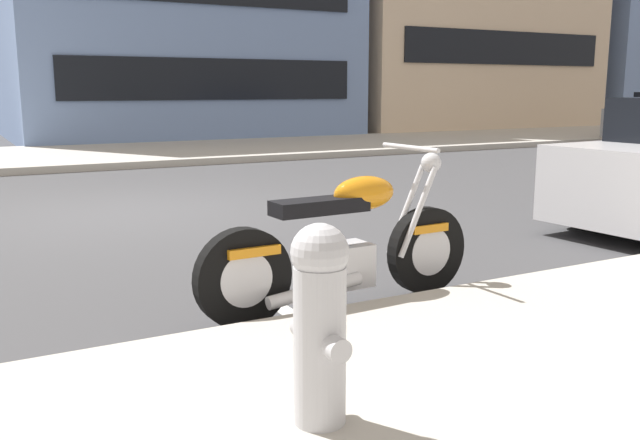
{
  "coord_description": "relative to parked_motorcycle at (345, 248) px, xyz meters",
  "views": [
    {
      "loc": [
        -2.01,
        -8.58,
        1.53
      ],
      "look_at": [
        0.3,
        -4.36,
        0.61
      ],
      "focal_mm": 38.98,
      "sensor_mm": 36.0,
      "label": 1
    }
  ],
  "objects": [
    {
      "name": "ground_plane",
      "position": [
        -0.4,
        4.54,
        -0.43
      ],
      "size": [
        260.0,
        260.0,
        0.0
      ],
      "primitive_type": "plane",
      "color": "#3D3D3F"
    },
    {
      "name": "sidewalk_far_curb",
      "position": [
        11.6,
        11.79,
        -0.36
      ],
      "size": [
        120.0,
        5.0,
        0.14
      ],
      "primitive_type": "cube",
      "color": "#ADA89E",
      "rests_on": "ground"
    },
    {
      "name": "parking_stall_stripe",
      "position": [
        -0.4,
        0.39,
        -0.43
      ],
      "size": [
        0.12,
        2.2,
        0.01
      ],
      "primitive_type": "cube",
      "color": "silver",
      "rests_on": "ground"
    },
    {
      "name": "parked_motorcycle",
      "position": [
        0.0,
        0.0,
        0.0
      ],
      "size": [
        2.17,
        0.62,
        1.13
      ],
      "rotation": [
        0.0,
        0.0,
        0.04
      ],
      "color": "black",
      "rests_on": "ground"
    },
    {
      "name": "fire_hydrant",
      "position": [
        -1.1,
        -1.65,
        0.16
      ],
      "size": [
        0.24,
        0.36,
        0.86
      ],
      "color": "#B7B7BC",
      "rests_on": "sidewalk_near_curb"
    },
    {
      "name": "townhouse_mid_block",
      "position": [
        4.27,
        19.45,
        3.57
      ],
      "size": [
        9.8,
        10.81,
        8.02
      ],
      "color": "#6B84B2",
      "rests_on": "ground"
    },
    {
      "name": "townhouse_corner_block",
      "position": [
        27.78,
        19.51,
        5.19
      ],
      "size": [
        14.04,
        10.91,
        11.25
      ],
      "color": "#6B84B2",
      "rests_on": "ground"
    }
  ]
}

